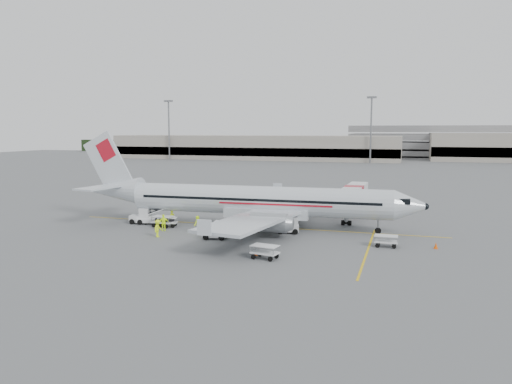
# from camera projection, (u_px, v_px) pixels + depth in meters

# --- Properties ---
(ground) EXTENTS (360.00, 360.00, 0.00)m
(ground) POSITION_uv_depth(u_px,v_px,m) (251.00, 226.00, 58.31)
(ground) COLOR #56595B
(stripe_lead) EXTENTS (44.00, 0.20, 0.01)m
(stripe_lead) POSITION_uv_depth(u_px,v_px,m) (251.00, 226.00, 58.31)
(stripe_lead) COLOR yellow
(stripe_lead) RESTS_ON ground
(stripe_cross) EXTENTS (0.20, 20.00, 0.01)m
(stripe_cross) POSITION_uv_depth(u_px,v_px,m) (368.00, 250.00, 46.66)
(stripe_cross) COLOR yellow
(stripe_cross) RESTS_ON ground
(terminal_west) EXTENTS (110.00, 22.00, 9.00)m
(terminal_west) POSITION_uv_depth(u_px,v_px,m) (254.00, 147.00, 192.72)
(terminal_west) COLOR gray
(terminal_west) RESTS_ON ground
(parking_garage) EXTENTS (62.00, 24.00, 14.00)m
(parking_garage) POSITION_uv_depth(u_px,v_px,m) (429.00, 140.00, 202.04)
(parking_garage) COLOR slate
(parking_garage) RESTS_ON ground
(treeline) EXTENTS (300.00, 3.00, 6.00)m
(treeline) POSITION_uv_depth(u_px,v_px,m) (368.00, 148.00, 224.01)
(treeline) COLOR black
(treeline) RESTS_ON ground
(mast_west) EXTENTS (3.20, 1.20, 22.00)m
(mast_west) POSITION_uv_depth(u_px,v_px,m) (169.00, 130.00, 189.22)
(mast_west) COLOR slate
(mast_west) RESTS_ON ground
(mast_center) EXTENTS (3.20, 1.20, 22.00)m
(mast_center) POSITION_uv_depth(u_px,v_px,m) (371.00, 130.00, 167.48)
(mast_center) COLOR slate
(mast_center) RESTS_ON ground
(aircraft) EXTENTS (40.61, 32.47, 10.84)m
(aircraft) POSITION_uv_depth(u_px,v_px,m) (259.00, 181.00, 56.69)
(aircraft) COLOR silver
(aircraft) RESTS_ON ground
(jet_bridge) EXTENTS (3.50, 15.70, 4.09)m
(jet_bridge) POSITION_uv_depth(u_px,v_px,m) (354.00, 202.00, 63.97)
(jet_bridge) COLOR silver
(jet_bridge) RESTS_ON ground
(belt_loader) EXTENTS (4.95, 2.84, 2.53)m
(belt_loader) POSITION_uv_depth(u_px,v_px,m) (152.00, 213.00, 59.69)
(belt_loader) COLOR silver
(belt_loader) RESTS_ON ground
(tug_fore) EXTENTS (2.60, 1.82, 1.83)m
(tug_fore) POSITION_uv_depth(u_px,v_px,m) (288.00, 225.00, 54.30)
(tug_fore) COLOR silver
(tug_fore) RESTS_ON ground
(tug_mid) EXTENTS (2.63, 1.80, 1.87)m
(tug_mid) POSITION_uv_depth(u_px,v_px,m) (215.00, 230.00, 51.46)
(tug_mid) COLOR silver
(tug_mid) RESTS_ON ground
(tug_aft) EXTENTS (2.66, 1.80, 1.90)m
(tug_aft) POSITION_uv_depth(u_px,v_px,m) (141.00, 216.00, 59.98)
(tug_aft) COLOR silver
(tug_aft) RESTS_ON ground
(cart_loaded_a) EXTENTS (2.38, 1.72, 1.12)m
(cart_loaded_a) POSITION_uv_depth(u_px,v_px,m) (168.00, 222.00, 57.82)
(cart_loaded_a) COLOR silver
(cart_loaded_a) RESTS_ON ground
(cart_loaded_b) EXTENTS (2.63, 1.74, 1.29)m
(cart_loaded_b) POSITION_uv_depth(u_px,v_px,m) (163.00, 221.00, 57.80)
(cart_loaded_b) COLOR silver
(cart_loaded_b) RESTS_ON ground
(cart_empty_a) EXTENTS (2.57, 1.81, 1.23)m
(cart_empty_a) POSITION_uv_depth(u_px,v_px,m) (265.00, 252.00, 43.47)
(cart_empty_a) COLOR silver
(cart_empty_a) RESTS_ON ground
(cart_empty_b) EXTENTS (2.20, 1.31, 1.15)m
(cart_empty_b) POSITION_uv_depth(u_px,v_px,m) (386.00, 241.00, 47.92)
(cart_empty_b) COLOR silver
(cart_empty_b) RESTS_ON ground
(cone_nose) EXTENTS (0.38, 0.38, 0.62)m
(cone_nose) POSITION_uv_depth(u_px,v_px,m) (436.00, 245.00, 47.27)
(cone_nose) COLOR #F04E01
(cone_nose) RESTS_ON ground
(cone_port) EXTENTS (0.32, 0.32, 0.53)m
(cone_port) POSITION_uv_depth(u_px,v_px,m) (319.00, 207.00, 71.34)
(cone_port) COLOR #F04E01
(cone_port) RESTS_ON ground
(cone_stbd) EXTENTS (0.35, 0.35, 0.57)m
(cone_stbd) POSITION_uv_depth(u_px,v_px,m) (256.00, 252.00, 44.85)
(cone_stbd) COLOR #F04E01
(cone_stbd) RESTS_ON ground
(crew_a) EXTENTS (0.68, 0.57, 1.61)m
(crew_a) POSITION_uv_depth(u_px,v_px,m) (172.00, 217.00, 59.51)
(crew_a) COLOR #D4F614
(crew_a) RESTS_ON ground
(crew_b) EXTENTS (1.18, 1.17, 1.92)m
(crew_b) POSITION_uv_depth(u_px,v_px,m) (198.00, 225.00, 54.16)
(crew_b) COLOR #D4F614
(crew_b) RESTS_ON ground
(crew_c) EXTENTS (0.74, 1.23, 1.85)m
(crew_c) POSITION_uv_depth(u_px,v_px,m) (158.00, 228.00, 52.33)
(crew_c) COLOR #D4F614
(crew_c) RESTS_ON ground
(crew_d) EXTENTS (1.16, 0.97, 1.86)m
(crew_d) POSITION_uv_depth(u_px,v_px,m) (164.00, 223.00, 55.48)
(crew_d) COLOR #D4F614
(crew_d) RESTS_ON ground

